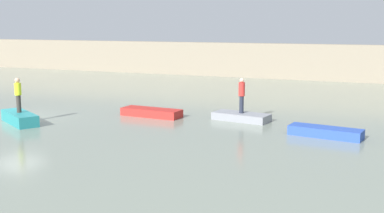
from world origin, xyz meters
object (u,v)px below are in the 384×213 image
at_px(rowboat_red, 151,112).
at_px(person_red_shirt, 242,94).
at_px(rowboat_teal, 20,118).
at_px(person_hiviz_shirt, 18,93).
at_px(rowboat_grey, 241,117).
at_px(rowboat_blue, 325,132).

height_order(rowboat_red, person_red_shirt, person_red_shirt).
height_order(rowboat_teal, rowboat_red, rowboat_teal).
distance_m(rowboat_teal, person_hiviz_shirt, 1.24).
bearing_deg(person_red_shirt, person_hiviz_shirt, -153.39).
bearing_deg(rowboat_teal, person_hiviz_shirt, -59.54).
bearing_deg(rowboat_teal, rowboat_red, 69.67).
distance_m(rowboat_grey, person_hiviz_shirt, 11.13).
height_order(rowboat_teal, person_hiviz_shirt, person_hiviz_shirt).
bearing_deg(person_hiviz_shirt, rowboat_red, 39.22).
relative_size(rowboat_teal, rowboat_blue, 0.95).
bearing_deg(rowboat_blue, person_red_shirt, 163.74).
distance_m(rowboat_teal, rowboat_grey, 11.05).
relative_size(rowboat_grey, rowboat_blue, 0.92).
bearing_deg(person_red_shirt, rowboat_blue, -24.44).
distance_m(rowboat_teal, rowboat_red, 6.63).
xyz_separation_m(rowboat_blue, person_red_shirt, (-4.43, 2.01, 1.17)).
bearing_deg(rowboat_blue, rowboat_teal, -160.23).
height_order(rowboat_blue, person_hiviz_shirt, person_hiviz_shirt).
height_order(rowboat_red, rowboat_blue, rowboat_blue).
bearing_deg(rowboat_grey, rowboat_red, -161.98).
bearing_deg(rowboat_grey, rowboat_teal, -144.47).
bearing_deg(rowboat_teal, rowboat_blue, 42.05).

